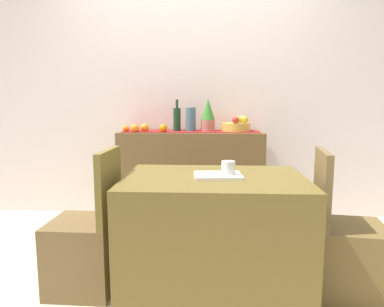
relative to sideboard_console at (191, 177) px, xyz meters
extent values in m
cube|color=beige|center=(-0.02, -0.92, -0.46)|extent=(6.40, 6.40, 0.02)
cube|color=silver|center=(-0.02, 0.26, 0.90)|extent=(6.40, 0.06, 2.70)
cube|color=brown|center=(0.00, 0.00, 0.00)|extent=(1.38, 0.42, 0.90)
cube|color=maroon|center=(0.00, 0.00, 0.45)|extent=(1.30, 0.32, 0.01)
cylinder|color=gold|center=(0.43, 0.00, 0.49)|extent=(0.27, 0.27, 0.08)
sphere|color=gold|center=(0.44, -0.01, 0.57)|extent=(0.07, 0.07, 0.07)
sphere|color=#86A444|center=(0.50, 0.05, 0.57)|extent=(0.07, 0.07, 0.07)
sphere|color=#B53030|center=(0.42, -0.08, 0.57)|extent=(0.07, 0.07, 0.07)
sphere|color=gold|center=(0.51, -0.04, 0.57)|extent=(0.07, 0.07, 0.07)
cylinder|color=#193B21|center=(-0.14, 0.00, 0.56)|extent=(0.07, 0.07, 0.22)
cylinder|color=#193B21|center=(-0.14, 0.00, 0.71)|extent=(0.03, 0.03, 0.08)
cylinder|color=#466D7D|center=(0.00, 0.00, 0.56)|extent=(0.10, 0.10, 0.23)
cylinder|color=#A86A58|center=(0.16, 0.00, 0.51)|extent=(0.13, 0.13, 0.11)
cone|color=#387D2D|center=(0.16, 0.00, 0.66)|extent=(0.13, 0.13, 0.20)
sphere|color=orange|center=(-0.44, -0.05, 0.49)|extent=(0.08, 0.08, 0.08)
sphere|color=orange|center=(-0.62, -0.09, 0.48)|extent=(0.06, 0.06, 0.06)
sphere|color=orange|center=(-0.26, -0.10, 0.49)|extent=(0.08, 0.08, 0.08)
sphere|color=orange|center=(-0.52, -0.12, 0.49)|extent=(0.08, 0.08, 0.08)
cube|color=brown|center=(0.21, -1.33, -0.08)|extent=(1.09, 0.77, 0.74)
cube|color=white|center=(0.23, -1.33, 0.30)|extent=(0.30, 0.23, 0.02)
cylinder|color=silver|center=(0.29, -1.34, 0.34)|extent=(0.08, 0.08, 0.10)
cube|color=brown|center=(-0.61, -1.33, -0.22)|extent=(0.41, 0.41, 0.45)
cube|color=brown|center=(-0.43, -1.33, 0.23)|extent=(0.05, 0.40, 0.45)
cube|color=brown|center=(1.04, -1.33, -0.22)|extent=(0.45, 0.45, 0.45)
cube|color=brown|center=(0.86, -1.30, 0.23)|extent=(0.09, 0.40, 0.45)
camera|label=1|loc=(0.19, -3.41, 0.74)|focal=33.13mm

